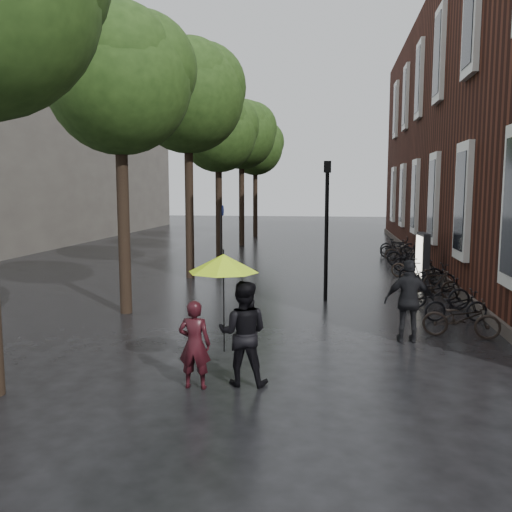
% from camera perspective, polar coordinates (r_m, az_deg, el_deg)
% --- Properties ---
extents(ground, '(120.00, 120.00, 0.00)m').
position_cam_1_polar(ground, '(7.84, -3.90, -18.54)').
color(ground, black).
extents(street_trees, '(4.33, 34.03, 8.91)m').
position_cam_1_polar(street_trees, '(23.65, -5.48, 14.24)').
color(street_trees, black).
rests_on(street_trees, ground).
extents(person_burgundy, '(0.56, 0.37, 1.53)m').
position_cam_1_polar(person_burgundy, '(9.36, -6.48, -9.23)').
color(person_burgundy, black).
rests_on(person_burgundy, ground).
extents(person_black, '(0.89, 0.70, 1.82)m').
position_cam_1_polar(person_black, '(9.44, -1.37, -8.10)').
color(person_black, black).
rests_on(person_black, ground).
extents(lime_umbrella, '(1.21, 1.21, 1.77)m').
position_cam_1_polar(lime_umbrella, '(9.14, -3.44, -0.76)').
color(lime_umbrella, black).
rests_on(lime_umbrella, ground).
extents(pedestrian_walking, '(1.10, 0.49, 1.84)m').
position_cam_1_polar(pedestrian_walking, '(12.47, 15.82, -4.59)').
color(pedestrian_walking, black).
rests_on(pedestrian_walking, ground).
extents(parked_bicycles, '(2.16, 16.64, 1.00)m').
position_cam_1_polar(parked_bicycles, '(21.01, 16.63, -1.20)').
color(parked_bicycles, black).
rests_on(parked_bicycles, ground).
extents(ad_lightbox, '(0.28, 1.19, 1.79)m').
position_cam_1_polar(ad_lightbox, '(20.61, 17.12, -0.14)').
color(ad_lightbox, black).
rests_on(ad_lightbox, ground).
extents(lamp_post, '(0.22, 0.22, 4.20)m').
position_cam_1_polar(lamp_post, '(16.43, 7.45, 4.13)').
color(lamp_post, black).
rests_on(lamp_post, ground).
extents(cycle_sign, '(0.14, 0.48, 2.64)m').
position_cam_1_polar(cycle_sign, '(24.70, -3.63, 3.29)').
color(cycle_sign, '#262628').
rests_on(cycle_sign, ground).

